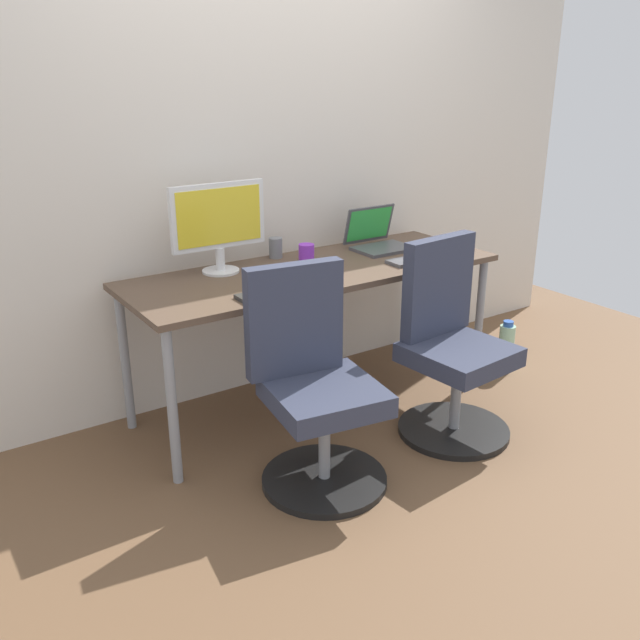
% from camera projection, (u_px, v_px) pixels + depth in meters
% --- Properties ---
extents(ground_plane, '(5.28, 5.28, 0.00)m').
position_uv_depth(ground_plane, '(315.00, 402.00, 3.68)').
color(ground_plane, brown).
extents(back_wall, '(4.40, 0.04, 2.60)m').
position_uv_depth(back_wall, '(269.00, 146.00, 3.55)').
color(back_wall, silver).
rests_on(back_wall, ground).
extents(desk, '(1.90, 0.67, 0.74)m').
position_uv_depth(desk, '(314.00, 280.00, 3.44)').
color(desk, brown).
rests_on(desk, ground).
extents(office_chair_left, '(0.54, 0.54, 0.94)m').
position_uv_depth(office_chair_left, '(314.00, 389.00, 2.87)').
color(office_chair_left, black).
rests_on(office_chair_left, ground).
extents(office_chair_right, '(0.54, 0.54, 0.94)m').
position_uv_depth(office_chair_right, '(450.00, 348.00, 3.28)').
color(office_chair_right, black).
rests_on(office_chair_right, ground).
extents(water_bottle_on_floor, '(0.09, 0.09, 0.31)m').
position_uv_depth(water_bottle_on_floor, '(506.00, 347.00, 4.00)').
color(water_bottle_on_floor, '#A5D8B2').
rests_on(water_bottle_on_floor, ground).
extents(desktop_monitor, '(0.48, 0.18, 0.43)m').
position_uv_depth(desktop_monitor, '(218.00, 222.00, 3.26)').
color(desktop_monitor, silver).
rests_on(desktop_monitor, desk).
extents(open_laptop, '(0.31, 0.28, 0.22)m').
position_uv_depth(open_laptop, '(378.00, 239.00, 3.77)').
color(open_laptop, '#4C4C51').
rests_on(open_laptop, desk).
extents(keyboard_by_monitor, '(0.34, 0.12, 0.02)m').
position_uv_depth(keyboard_by_monitor, '(274.00, 293.00, 3.01)').
color(keyboard_by_monitor, '#2D2D2D').
rests_on(keyboard_by_monitor, desk).
extents(keyboard_by_laptop, '(0.34, 0.12, 0.02)m').
position_uv_depth(keyboard_by_laptop, '(418.00, 259.00, 3.54)').
color(keyboard_by_laptop, '#515156').
rests_on(keyboard_by_laptop, desk).
extents(mouse_by_monitor, '(0.06, 0.10, 0.03)m').
position_uv_depth(mouse_by_monitor, '(328.00, 273.00, 3.28)').
color(mouse_by_monitor, '#B7B7B7').
rests_on(mouse_by_monitor, desk).
extents(mouse_by_laptop, '(0.06, 0.10, 0.03)m').
position_uv_depth(mouse_by_laptop, '(438.00, 247.00, 3.74)').
color(mouse_by_laptop, '#2D2D2D').
rests_on(mouse_by_laptop, desk).
extents(coffee_mug, '(0.08, 0.08, 0.09)m').
position_uv_depth(coffee_mug, '(306.00, 253.00, 3.51)').
color(coffee_mug, purple).
rests_on(coffee_mug, desk).
extents(pen_cup, '(0.07, 0.07, 0.10)m').
position_uv_depth(pen_cup, '(276.00, 248.00, 3.58)').
color(pen_cup, slate).
rests_on(pen_cup, desk).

